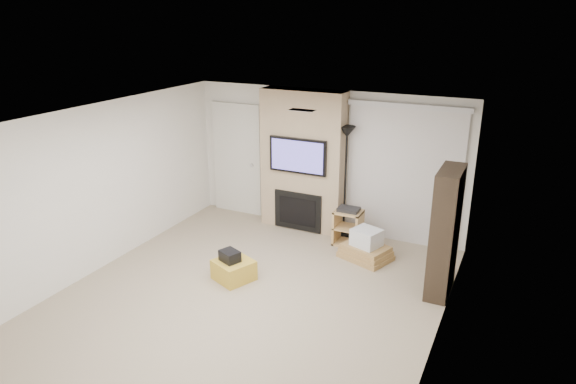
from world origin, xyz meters
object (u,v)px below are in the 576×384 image
at_px(box_stack, 366,248).
at_px(bookshelf, 445,232).
at_px(floor_lamp, 346,151).
at_px(ottoman, 234,270).
at_px(av_stand, 348,225).

distance_m(box_stack, bookshelf, 1.52).
bearing_deg(bookshelf, floor_lamp, 146.76).
distance_m(floor_lamp, box_stack, 1.65).
height_order(ottoman, floor_lamp, floor_lamp).
relative_size(ottoman, bookshelf, 0.28).
relative_size(floor_lamp, box_stack, 2.17).
xyz_separation_m(ottoman, box_stack, (1.55, 1.49, 0.04)).
bearing_deg(ottoman, bookshelf, 19.14).
distance_m(ottoman, floor_lamp, 2.76).
relative_size(ottoman, box_stack, 0.56).
bearing_deg(bookshelf, ottoman, -160.86).
distance_m(floor_lamp, bookshelf, 2.33).
height_order(floor_lamp, av_stand, floor_lamp).
bearing_deg(box_stack, bookshelf, -22.68).
bearing_deg(ottoman, av_stand, 59.55).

